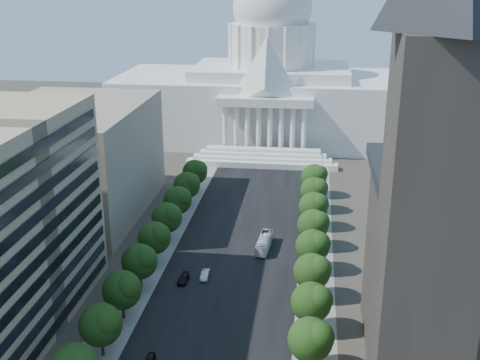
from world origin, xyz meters
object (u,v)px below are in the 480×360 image
at_px(car_dark_a, 150,360).
at_px(city_bus, 264,243).
at_px(car_silver, 205,275).
at_px(car_dark_b, 183,279).

distance_m(car_dark_a, city_bus, 49.97).
xyz_separation_m(car_dark_a, car_silver, (4.01, 31.12, 0.12)).
xyz_separation_m(car_dark_a, city_bus, (15.67, 47.44, 0.96)).
xyz_separation_m(car_dark_b, city_bus, (16.02, 18.62, 0.90)).
bearing_deg(car_dark_b, car_dark_a, -87.39).
xyz_separation_m(car_silver, car_dark_b, (-4.36, -2.30, -0.06)).
relative_size(car_silver, car_dark_b, 0.96).
distance_m(car_dark_a, car_silver, 31.38).
bearing_deg(city_bus, car_dark_a, -103.58).
height_order(car_dark_a, car_dark_b, car_dark_b).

